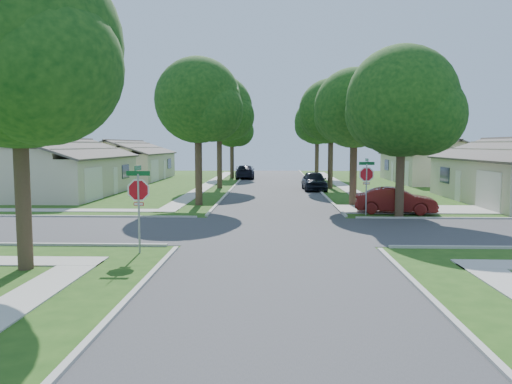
{
  "coord_description": "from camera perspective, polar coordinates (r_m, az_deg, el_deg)",
  "views": [
    {
      "loc": [
        -0.17,
        -21.3,
        3.67
      ],
      "look_at": [
        -0.91,
        0.61,
        1.6
      ],
      "focal_mm": 35.0,
      "sensor_mm": 36.0,
      "label": 1
    }
  ],
  "objects": [
    {
      "name": "tree_sw_corner",
      "position": [
        16.25,
        -25.47,
        14.06
      ],
      "size": [
        6.21,
        6.0,
        9.55
      ],
      "color": "#38281C",
      "rests_on": "ground"
    },
    {
      "name": "stop_sign_ne",
      "position": [
        26.5,
        12.51,
        1.72
      ],
      "size": [
        1.05,
        0.8,
        2.98
      ],
      "color": "gray",
      "rests_on": "ground"
    },
    {
      "name": "house_nw_near",
      "position": [
        39.65,
        -21.61,
        1.9
      ],
      "size": [
        8.42,
        13.6,
        4.23
      ],
      "color": "#C0B797",
      "rests_on": "ground"
    },
    {
      "name": "house_nw_far",
      "position": [
        55.64,
        -14.62,
        3.0
      ],
      "size": [
        8.42,
        13.6,
        4.23
      ],
      "color": "#C0B797",
      "rests_on": "ground"
    },
    {
      "name": "house_ne_far",
      "position": [
        52.87,
        19.74,
        2.74
      ],
      "size": [
        8.42,
        13.6,
        4.23
      ],
      "color": "#C0B797",
      "rests_on": "ground"
    },
    {
      "name": "driveway",
      "position": [
        29.75,
        17.66,
        -1.9
      ],
      "size": [
        8.8,
        3.6,
        0.05
      ],
      "primitive_type": "cube",
      "color": "#9E9B91",
      "rests_on": "ground"
    },
    {
      "name": "ground",
      "position": [
        21.62,
        2.35,
        -4.39
      ],
      "size": [
        100.0,
        100.0,
        0.0
      ],
      "primitive_type": "plane",
      "color": "#224914",
      "rests_on": "ground"
    },
    {
      "name": "stop_sign_sw",
      "position": [
        17.29,
        -13.28,
        -0.19
      ],
      "size": [
        1.05,
        0.8,
        2.98
      ],
      "color": "gray",
      "rests_on": "ground"
    },
    {
      "name": "tree_e_mid",
      "position": [
        42.67,
        8.65,
        8.8
      ],
      "size": [
        5.59,
        5.4,
        9.21
      ],
      "color": "#38281C",
      "rests_on": "ground"
    },
    {
      "name": "tree_e_far",
      "position": [
        55.57,
        7.07,
        7.74
      ],
      "size": [
        5.17,
        5.0,
        8.72
      ],
      "color": "#38281C",
      "rests_on": "ground"
    },
    {
      "name": "tree_e_near",
      "position": [
        30.77,
        11.26,
        8.97
      ],
      "size": [
        4.97,
        4.8,
        8.28
      ],
      "color": "#38281C",
      "rests_on": "ground"
    },
    {
      "name": "car_curb_east",
      "position": [
        40.74,
        6.67,
        1.28
      ],
      "size": [
        1.94,
        4.59,
        1.55
      ],
      "primitive_type": "imported",
      "rotation": [
        0.0,
        0.0,
        0.02
      ],
      "color": "black",
      "rests_on": "ground"
    },
    {
      "name": "sidewalk_nw",
      "position": [
        47.81,
        -5.21,
        0.99
      ],
      "size": [
        1.2,
        40.0,
        0.04
      ],
      "primitive_type": "cube",
      "color": "#9E9B91",
      "rests_on": "ground"
    },
    {
      "name": "sidewalk_ne",
      "position": [
        47.85,
        9.45,
        0.95
      ],
      "size": [
        1.2,
        40.0,
        0.04
      ],
      "primitive_type": "cube",
      "color": "#9E9B91",
      "rests_on": "ground"
    },
    {
      "name": "car_driveway",
      "position": [
        27.76,
        15.67,
        -0.95
      ],
      "size": [
        4.45,
        2.21,
        1.4
      ],
      "primitive_type": "imported",
      "rotation": [
        0.0,
        0.0,
        1.39
      ],
      "color": "#5F1513",
      "rests_on": "ground"
    },
    {
      "name": "tree_w_mid",
      "position": [
        42.64,
        -4.15,
        9.17
      ],
      "size": [
        5.8,
        5.6,
        9.56
      ],
      "color": "#38281C",
      "rests_on": "ground"
    },
    {
      "name": "tree_w_near",
      "position": [
        30.73,
        -6.55,
        9.92
      ],
      "size": [
        5.38,
        5.2,
        8.97
      ],
      "color": "#38281C",
      "rests_on": "ground"
    },
    {
      "name": "road_ns",
      "position": [
        21.61,
        2.35,
        -4.37
      ],
      "size": [
        7.0,
        100.0,
        0.02
      ],
      "primitive_type": "cube",
      "color": "#333335",
      "rests_on": "ground"
    },
    {
      "name": "car_curb_west",
      "position": [
        54.47,
        -1.27,
        2.31
      ],
      "size": [
        2.3,
        5.2,
        1.48
      ],
      "primitive_type": "imported",
      "rotation": [
        0.0,
        0.0,
        3.19
      ],
      "color": "black",
      "rests_on": "ground"
    },
    {
      "name": "tree_ne_corner",
      "position": [
        26.4,
        16.46,
        9.35
      ],
      "size": [
        5.8,
        5.6,
        8.66
      ],
      "color": "#38281C",
      "rests_on": "ground"
    },
    {
      "name": "tree_w_far",
      "position": [
        55.52,
        -2.73,
        7.28
      ],
      "size": [
        4.76,
        4.6,
        8.04
      ],
      "color": "#38281C",
      "rests_on": "ground"
    }
  ]
}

